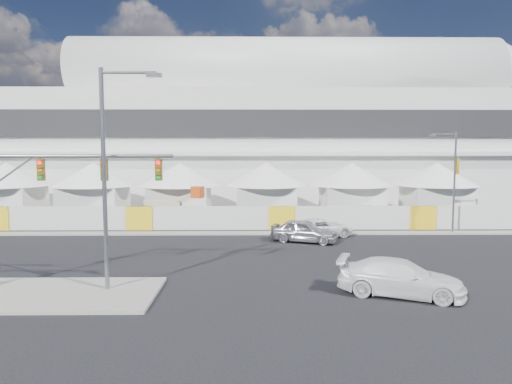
{
  "coord_description": "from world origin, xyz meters",
  "views": [
    {
      "loc": [
        3.34,
        -23.66,
        6.72
      ],
      "look_at": [
        3.77,
        10.0,
        3.61
      ],
      "focal_mm": 32.0,
      "sensor_mm": 36.0,
      "label": 1
    }
  ],
  "objects_px": {
    "lot_car_a": "(372,213)",
    "sedan_silver": "(304,231)",
    "boom_lift": "(159,214)",
    "pickup_curb": "(321,228)",
    "lot_car_c": "(108,214)",
    "pickup_near": "(400,278)",
    "streetlight_curb": "(452,175)",
    "traffic_mast": "(26,204)",
    "streetlight_median": "(110,164)"
  },
  "relations": [
    {
      "from": "lot_car_a",
      "to": "streetlight_curb",
      "type": "distance_m",
      "value": 9.22
    },
    {
      "from": "lot_car_a",
      "to": "boom_lift",
      "type": "bearing_deg",
      "value": 100.36
    },
    {
      "from": "pickup_curb",
      "to": "streetlight_median",
      "type": "relative_size",
      "value": 0.5
    },
    {
      "from": "streetlight_curb",
      "to": "streetlight_median",
      "type": "bearing_deg",
      "value": -146.61
    },
    {
      "from": "pickup_near",
      "to": "streetlight_curb",
      "type": "xyz_separation_m",
      "value": [
        9.21,
        15.6,
        3.9
      ]
    },
    {
      "from": "lot_car_a",
      "to": "traffic_mast",
      "type": "relative_size",
      "value": 0.45
    },
    {
      "from": "sedan_silver",
      "to": "traffic_mast",
      "type": "distance_m",
      "value": 18.7
    },
    {
      "from": "pickup_curb",
      "to": "traffic_mast",
      "type": "height_order",
      "value": "traffic_mast"
    },
    {
      "from": "pickup_curb",
      "to": "traffic_mast",
      "type": "xyz_separation_m",
      "value": [
        -16.18,
        -13.14,
        3.43
      ]
    },
    {
      "from": "pickup_near",
      "to": "traffic_mast",
      "type": "relative_size",
      "value": 0.6
    },
    {
      "from": "streetlight_median",
      "to": "pickup_curb",
      "type": "bearing_deg",
      "value": 48.78
    },
    {
      "from": "pickup_near",
      "to": "lot_car_a",
      "type": "bearing_deg",
      "value": 8.17
    },
    {
      "from": "sedan_silver",
      "to": "lot_car_a",
      "type": "xyz_separation_m",
      "value": [
        7.72,
        10.26,
        -0.13
      ]
    },
    {
      "from": "pickup_curb",
      "to": "traffic_mast",
      "type": "relative_size",
      "value": 0.54
    },
    {
      "from": "sedan_silver",
      "to": "streetlight_curb",
      "type": "height_order",
      "value": "streetlight_curb"
    },
    {
      "from": "lot_car_c",
      "to": "boom_lift",
      "type": "height_order",
      "value": "boom_lift"
    },
    {
      "from": "streetlight_median",
      "to": "boom_lift",
      "type": "relative_size",
      "value": 1.41
    },
    {
      "from": "traffic_mast",
      "to": "boom_lift",
      "type": "height_order",
      "value": "traffic_mast"
    },
    {
      "from": "streetlight_median",
      "to": "traffic_mast",
      "type": "bearing_deg",
      "value": 172.69
    },
    {
      "from": "streetlight_median",
      "to": "lot_car_a",
      "type": "bearing_deg",
      "value": 50.33
    },
    {
      "from": "traffic_mast",
      "to": "streetlight_curb",
      "type": "xyz_separation_m",
      "value": [
        26.88,
        14.41,
        0.59
      ]
    },
    {
      "from": "lot_car_a",
      "to": "streetlight_curb",
      "type": "xyz_separation_m",
      "value": [
        4.51,
        -6.97,
        4.03
      ]
    },
    {
      "from": "streetlight_curb",
      "to": "traffic_mast",
      "type": "bearing_deg",
      "value": -151.8
    },
    {
      "from": "lot_car_a",
      "to": "boom_lift",
      "type": "distance_m",
      "value": 20.09
    },
    {
      "from": "sedan_silver",
      "to": "streetlight_curb",
      "type": "bearing_deg",
      "value": -55.15
    },
    {
      "from": "pickup_curb",
      "to": "streetlight_curb",
      "type": "xyz_separation_m",
      "value": [
        10.7,
        1.27,
        4.02
      ]
    },
    {
      "from": "sedan_silver",
      "to": "streetlight_curb",
      "type": "relative_size",
      "value": 0.6
    },
    {
      "from": "streetlight_median",
      "to": "boom_lift",
      "type": "bearing_deg",
      "value": 95.18
    },
    {
      "from": "boom_lift",
      "to": "lot_car_c",
      "type": "bearing_deg",
      "value": -177.57
    },
    {
      "from": "streetlight_median",
      "to": "lot_car_c",
      "type": "bearing_deg",
      "value": 107.86
    },
    {
      "from": "traffic_mast",
      "to": "boom_lift",
      "type": "distance_m",
      "value": 19.8
    },
    {
      "from": "lot_car_a",
      "to": "streetlight_curb",
      "type": "relative_size",
      "value": 0.52
    },
    {
      "from": "pickup_curb",
      "to": "lot_car_c",
      "type": "bearing_deg",
      "value": 50.89
    },
    {
      "from": "lot_car_c",
      "to": "boom_lift",
      "type": "bearing_deg",
      "value": -112.73
    },
    {
      "from": "lot_car_a",
      "to": "boom_lift",
      "type": "xyz_separation_m",
      "value": [
        -19.99,
        -1.98,
        0.26
      ]
    },
    {
      "from": "traffic_mast",
      "to": "streetlight_curb",
      "type": "bearing_deg",
      "value": 28.2
    },
    {
      "from": "lot_car_a",
      "to": "sedan_silver",
      "type": "bearing_deg",
      "value": 147.75
    },
    {
      "from": "lot_car_c",
      "to": "traffic_mast",
      "type": "bearing_deg",
      "value": -176.07
    },
    {
      "from": "pickup_near",
      "to": "pickup_curb",
      "type": "bearing_deg",
      "value": 25.89
    },
    {
      "from": "lot_car_a",
      "to": "streetlight_median",
      "type": "bearing_deg",
      "value": 145.03
    },
    {
      "from": "sedan_silver",
      "to": "lot_car_a",
      "type": "height_order",
      "value": "sedan_silver"
    },
    {
      "from": "sedan_silver",
      "to": "boom_lift",
      "type": "relative_size",
      "value": 0.67
    },
    {
      "from": "streetlight_median",
      "to": "boom_lift",
      "type": "height_order",
      "value": "streetlight_median"
    },
    {
      "from": "pickup_near",
      "to": "lot_car_a",
      "type": "distance_m",
      "value": 23.05
    },
    {
      "from": "traffic_mast",
      "to": "streetlight_curb",
      "type": "distance_m",
      "value": 30.51
    },
    {
      "from": "lot_car_c",
      "to": "streetlight_curb",
      "type": "xyz_separation_m",
      "value": [
        29.69,
        -6.79,
        4.04
      ]
    },
    {
      "from": "pickup_curb",
      "to": "streetlight_curb",
      "type": "bearing_deg",
      "value": -99.33
    },
    {
      "from": "pickup_curb",
      "to": "streetlight_curb",
      "type": "relative_size",
      "value": 0.63
    },
    {
      "from": "streetlight_median",
      "to": "pickup_near",
      "type": "bearing_deg",
      "value": -2.76
    },
    {
      "from": "boom_lift",
      "to": "streetlight_curb",
      "type": "bearing_deg",
      "value": 10.04
    }
  ]
}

